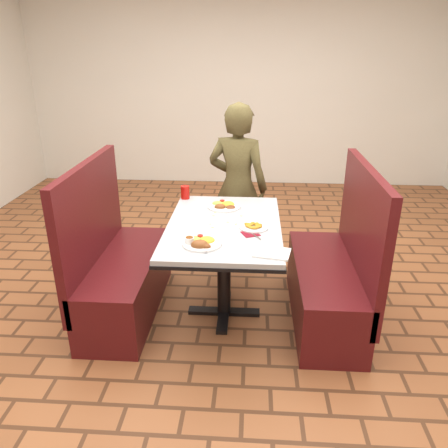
{
  "coord_description": "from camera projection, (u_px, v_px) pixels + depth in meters",
  "views": [
    {
      "loc": [
        0.19,
        -2.86,
        1.93
      ],
      "look_at": [
        0.0,
        0.0,
        0.75
      ],
      "focal_mm": 35.0,
      "sensor_mm": 36.0,
      "label": 1
    }
  ],
  "objects": [
    {
      "name": "dining_table",
      "position": [
        224.0,
        236.0,
        3.14
      ],
      "size": [
        0.81,
        1.21,
        0.75
      ],
      "color": "#B6B9BB",
      "rests_on": "ground"
    },
    {
      "name": "knife_utensil",
      "position": [
        209.0,
        247.0,
        2.73
      ],
      "size": [
        0.03,
        0.17,
        0.0
      ],
      "primitive_type": "cube",
      "rotation": [
        0.0,
        0.0,
        -0.12
      ],
      "color": "silver",
      "rests_on": "dining_table"
    },
    {
      "name": "plantain_plate",
      "position": [
        254.0,
        227.0,
        3.02
      ],
      "size": [
        0.2,
        0.2,
        0.03
      ],
      "rotation": [
        0.0,
        0.0,
        0.03
      ],
      "color": "white",
      "rests_on": "dining_table"
    },
    {
      "name": "spoon_utensil",
      "position": [
        256.0,
        236.0,
        2.89
      ],
      "size": [
        0.08,
        0.11,
        0.0
      ],
      "primitive_type": "cube",
      "rotation": [
        0.0,
        0.0,
        0.57
      ],
      "color": "silver",
      "rests_on": "dining_table"
    },
    {
      "name": "room",
      "position": [
        224.0,
        48.0,
        2.66
      ],
      "size": [
        7.0,
        7.04,
        2.82
      ],
      "color": "#9E5C33",
      "rests_on": "ground"
    },
    {
      "name": "fork_utensil",
      "position": [
        207.0,
        244.0,
        2.76
      ],
      "size": [
        0.01,
        0.16,
        0.0
      ],
      "primitive_type": "cube",
      "rotation": [
        0.0,
        0.0,
        0.03
      ],
      "color": "silver",
      "rests_on": "dining_table"
    },
    {
      "name": "paper_napkin",
      "position": [
        272.0,
        253.0,
        2.66
      ],
      "size": [
        0.24,
        0.2,
        0.01
      ],
      "primitive_type": "cube",
      "rotation": [
        0.0,
        0.0,
        -0.2
      ],
      "color": "white",
      "rests_on": "dining_table"
    },
    {
      "name": "lettuce_shreds",
      "position": [
        230.0,
        221.0,
        3.15
      ],
      "size": [
        0.28,
        0.32,
        0.0
      ],
      "primitive_type": null,
      "color": "#A2CB51",
      "rests_on": "dining_table"
    },
    {
      "name": "far_dinner_plate",
      "position": [
        224.0,
        204.0,
        3.41
      ],
      "size": [
        0.26,
        0.26,
        0.07
      ],
      "rotation": [
        0.0,
        0.0,
        0.31
      ],
      "color": "white",
      "rests_on": "dining_table"
    },
    {
      "name": "red_tumbler",
      "position": [
        185.0,
        192.0,
        3.6
      ],
      "size": [
        0.07,
        0.07,
        0.11
      ],
      "primitive_type": "cylinder",
      "color": "red",
      "rests_on": "dining_table"
    },
    {
      "name": "near_dinner_plate",
      "position": [
        201.0,
        241.0,
        2.77
      ],
      "size": [
        0.25,
        0.25,
        0.08
      ],
      "rotation": [
        0.0,
        0.0,
        -0.43
      ],
      "color": "white",
      "rests_on": "dining_table"
    },
    {
      "name": "booth_bench_left",
      "position": [
        119.0,
        272.0,
        3.31
      ],
      "size": [
        0.47,
        1.2,
        1.17
      ],
      "color": "#561316",
      "rests_on": "ground"
    },
    {
      "name": "maroon_napkin",
      "position": [
        251.0,
        234.0,
        2.94
      ],
      "size": [
        0.14,
        0.14,
        0.0
      ],
      "primitive_type": "cube",
      "rotation": [
        0.0,
        0.0,
        0.41
      ],
      "color": "maroon",
      "rests_on": "dining_table"
    },
    {
      "name": "booth_bench_right",
      "position": [
        332.0,
        279.0,
        3.21
      ],
      "size": [
        0.47,
        1.2,
        1.17
      ],
      "color": "#561316",
      "rests_on": "ground"
    },
    {
      "name": "diner_person",
      "position": [
        238.0,
        187.0,
        3.91
      ],
      "size": [
        0.62,
        0.49,
        1.49
      ],
      "primitive_type": "imported",
      "rotation": [
        0.0,
        0.0,
        2.87
      ],
      "color": "brown",
      "rests_on": "ground"
    }
  ]
}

